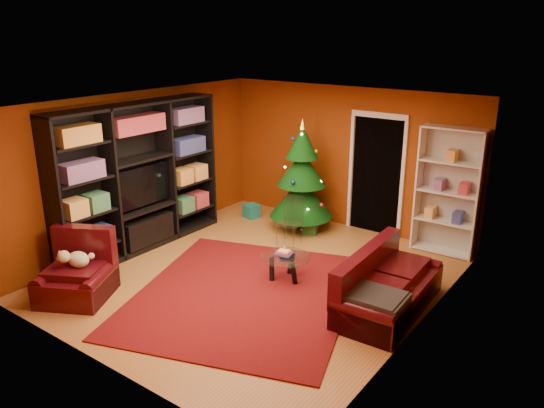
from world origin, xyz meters
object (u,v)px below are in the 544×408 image
Objects in this scene: coffee_table at (286,268)px; acrylic_chair at (289,223)px; gift_box_red at (288,209)px; white_bookshelf at (448,192)px; sofa at (390,282)px; rug at (244,294)px; christmas_tree at (302,177)px; gift_box_green at (311,227)px; gift_box_teal at (251,211)px; armchair at (75,273)px; media_unit at (139,178)px; dog at (79,259)px.

acrylic_chair reaches higher than coffee_table.
white_bookshelf reaches higher than gift_box_red.
sofa is 2.57m from acrylic_chair.
acrylic_chair is at bearing 105.60° from rug.
gift_box_green is (0.29, -0.11, -0.88)m from christmas_tree.
christmas_tree is 1.43m from gift_box_teal.
christmas_tree reaches higher than armchair.
rug is 4.47× the size of acrylic_chair.
media_unit is at bearing -126.67° from christmas_tree.
christmas_tree reaches higher than sofa.
dog is at bearing -129.57° from white_bookshelf.
christmas_tree is 2.14× the size of armchair.
armchair is at bearing -133.24° from coffee_table.
sofa is at bearing -35.11° from christmas_tree.
white_bookshelf reaches higher than armchair.
christmas_tree reaches higher than rug.
gift_box_teal is at bearing 144.62° from acrylic_chair.
sofa reaches higher than dog.
acrylic_chair reaches higher than dog.
gift_box_green is (-0.48, 2.53, 0.11)m from rug.
sofa is (2.29, -1.70, 0.28)m from gift_box_green.
rug is 1.80× the size of sofa.
white_bookshelf is at bearing 23.64° from armchair.
christmas_tree is 1.22m from gift_box_red.
media_unit reaches higher than gift_box_teal.
christmas_tree is 2.56m from white_bookshelf.
gift_box_red is 4.56m from dog.
dog is at bearing -133.87° from coffee_table.
gift_box_red is (-1.41, 3.14, 0.09)m from rug.
gift_box_green is at bearing 110.99° from coffee_table.
white_bookshelf is 2.23× the size of armchair.
gift_box_green is 0.25× the size of armchair.
gift_box_red is (-0.64, 0.50, -0.90)m from christmas_tree.
dog is at bearing 45.00° from armchair.
gift_box_teal is (-1.89, 2.58, 0.12)m from rug.
acrylic_chair is at bearing 40.32° from dog.
dog reaches higher than coffee_table.
white_bookshelf is 5.41× the size of dog.
white_bookshelf is 5.74m from dog.
media_unit reaches higher than rug.
gift_box_teal is at bearing -176.68° from christmas_tree.
rug is 0.77m from coffee_table.
media_unit is 12.08× the size of gift_box_teal.
sofa is at bearing 2.93° from dog.
media_unit is 7.99× the size of dog.
media_unit is 4.40m from sofa.
white_bookshelf is at bearing -0.36° from gift_box_red.
coffee_table is (-1.53, -2.40, -0.86)m from white_bookshelf.
gift_box_red is (-0.93, 0.62, -0.02)m from gift_box_green.
rug is 3.45m from gift_box_red.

